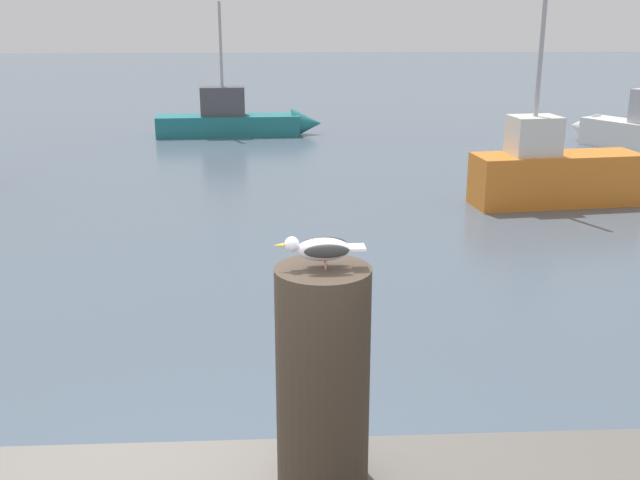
% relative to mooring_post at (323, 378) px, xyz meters
% --- Properties ---
extents(mooring_post, '(0.42, 0.42, 1.05)m').
position_rel_mooring_post_xyz_m(mooring_post, '(0.00, 0.00, 0.00)').
color(mooring_post, '#382D23').
rests_on(mooring_post, harbor_quay).
extents(seagull, '(0.39, 0.15, 0.14)m').
position_rel_mooring_post_xyz_m(seagull, '(-0.01, -0.00, 0.61)').
color(seagull, '#C67560').
rests_on(seagull, mooring_post).
extents(boat_orange, '(3.71, 1.26, 4.55)m').
position_rel_mooring_post_xyz_m(boat_orange, '(4.97, 10.00, -1.24)').
color(boat_orange, orange).
rests_on(boat_orange, ground_plane).
extents(boat_teal, '(4.62, 1.10, 3.71)m').
position_rel_mooring_post_xyz_m(boat_teal, '(-1.29, 18.07, -1.39)').
color(boat_teal, '#1E7075').
rests_on(boat_teal, ground_plane).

